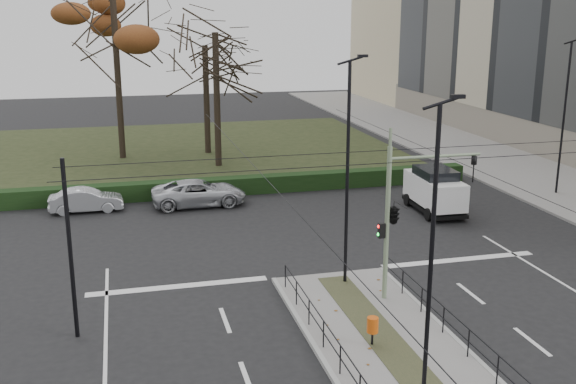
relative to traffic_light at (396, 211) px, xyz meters
name	(u,v)px	position (x,y,z in m)	size (l,w,h in m)	color
ground	(373,331)	(-1.58, -2.14, -3.44)	(140.00, 140.00, 0.00)	black
median_island	(404,365)	(-1.58, -4.64, -3.37)	(4.40, 15.00, 0.14)	slate
sidewalk_east	(500,163)	(16.42, 19.86, -3.37)	(8.00, 90.00, 0.14)	slate
park	(146,153)	(-7.58, 29.86, -3.39)	(38.00, 26.00, 0.10)	black
hedge	(157,190)	(-7.58, 16.46, -2.94)	(38.00, 1.00, 1.00)	black
median_railing	(406,339)	(-1.58, -4.74, -2.46)	(4.14, 13.24, 0.92)	black
catenary	(360,219)	(-1.58, -0.52, -0.02)	(20.00, 34.00, 6.00)	black
traffic_light	(396,211)	(0.00, 0.00, 0.00)	(3.86, 2.18, 5.67)	gray
litter_bin	(373,325)	(-2.08, -3.31, -2.63)	(0.36, 0.36, 0.93)	black
streetlamp_median_near	(432,255)	(-1.90, -6.70, 0.90)	(0.69, 0.14, 8.26)	black
streetlamp_median_far	(348,171)	(-1.21, 1.82, 1.13)	(0.73, 0.15, 8.72)	black
streetlamp_sidewalk	(564,116)	(15.16, 11.64, 1.20)	(0.74, 0.15, 8.86)	black
parked_car_second	(86,200)	(-11.39, 14.79, -2.81)	(1.34, 3.85, 1.27)	#ACAEB4
parked_car_fourth	(199,193)	(-5.39, 14.51, -2.72)	(2.38, 5.15, 1.43)	#ACAEB4
white_van	(435,189)	(6.62, 10.19, -2.20)	(2.19, 4.52, 2.39)	white
bare_tree_center	(205,53)	(-3.03, 28.54, 4.01)	(6.98, 6.98, 10.55)	black
bare_tree_near	(215,42)	(-2.91, 23.90, 4.98)	(7.10, 7.10, 11.93)	black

